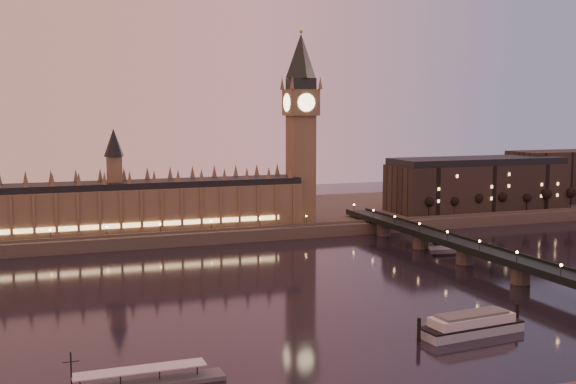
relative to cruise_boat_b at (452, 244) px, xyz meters
The scene contains 16 objects.
ground 118.49m from the cruise_boat_b, 154.03° to the right, with size 700.00×700.00×0.00m, color black.
far_embankment 136.58m from the cruise_boat_b, 124.07° to the left, with size 560.00×130.00×6.00m, color #423D35.
palace_of_westminster 163.31m from the cruise_boat_b, 154.76° to the left, with size 180.00×26.62×52.00m.
big_ben 106.66m from the cruise_boat_b, 127.24° to the left, with size 17.68×17.68×104.00m.
westminster_bridge 54.09m from the cruise_boat_b, 106.03° to the right, with size 13.20×260.00×15.30m.
city_block 120.33m from the cruise_boat_b, 41.80° to the left, with size 155.00×45.00×34.00m.
bare_tree_0 62.84m from the cruise_boat_b, 68.07° to the left, with size 5.62×5.62×11.43m.
bare_tree_1 70.42m from the cruise_boat_b, 55.52° to the left, with size 5.62×5.62×11.43m.
bare_tree_2 80.59m from the cruise_boat_b, 45.85° to the left, with size 5.62×5.62×11.43m.
bare_tree_3 92.51m from the cruise_boat_b, 38.55° to the left, with size 5.62×5.62×11.43m.
bare_tree_4 105.58m from the cruise_boat_b, 33.02° to the left, with size 5.62×5.62×11.43m.
bare_tree_5 119.43m from the cruise_boat_b, 28.75° to the left, with size 5.62×5.62×11.43m.
bare_tree_6 133.82m from the cruise_boat_b, 25.39° to the left, with size 5.62×5.62×11.43m.
cruise_boat_b is the anchor object (origin of this frame).
moored_barge 137.28m from the cruise_boat_b, 120.36° to the right, with size 38.41×12.42×7.07m.
pontoon_pier 210.66m from the cruise_boat_b, 143.38° to the right, with size 39.93×6.65×10.65m.
Camera 1 is at (-87.70, -246.37, 68.01)m, focal length 45.00 mm.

